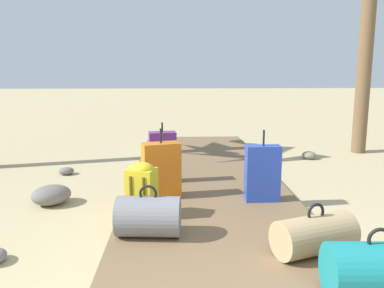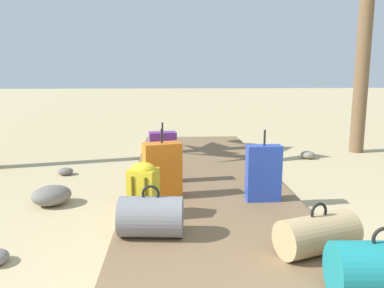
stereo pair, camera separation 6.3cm
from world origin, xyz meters
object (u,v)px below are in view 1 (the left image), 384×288
object	(u,v)px
duffel_bag_grey	(149,216)
backpack_yellow	(142,188)
duffel_bag_teal	(377,272)
suitcase_orange	(161,170)
suitcase_purple	(163,157)
suitcase_blue	(262,173)
duffel_bag_tan	(315,235)

from	to	relation	value
duffel_bag_grey	backpack_yellow	distance (m)	0.51
duffel_bag_teal	suitcase_orange	distance (m)	2.65
duffel_bag_teal	duffel_bag_grey	xyz separation A→B (m)	(-1.56, 1.08, -0.01)
suitcase_purple	suitcase_orange	bearing A→B (deg)	-89.64
duffel_bag_grey	backpack_yellow	world-z (taller)	backpack_yellow
suitcase_blue	suitcase_orange	bearing A→B (deg)	171.16
suitcase_purple	backpack_yellow	world-z (taller)	suitcase_purple
suitcase_purple	duffel_bag_teal	bearing A→B (deg)	-62.36
backpack_yellow	suitcase_blue	bearing A→B (deg)	18.43
suitcase_purple	duffel_bag_grey	distance (m)	1.77
suitcase_blue	suitcase_orange	size ratio (longest dim) A/B	1.00
duffel_bag_teal	suitcase_purple	xyz separation A→B (m)	(-1.49, 2.84, 0.15)
duffel_bag_tan	backpack_yellow	distance (m)	1.74
duffel_bag_grey	suitcase_orange	xyz separation A→B (m)	(0.08, 1.11, 0.14)
suitcase_purple	duffel_bag_grey	size ratio (longest dim) A/B	1.35
duffel_bag_tan	backpack_yellow	size ratio (longest dim) A/B	1.29
duffel_bag_teal	duffel_bag_tan	xyz separation A→B (m)	(-0.18, 0.66, -0.03)
duffel_bag_grey	duffel_bag_tan	xyz separation A→B (m)	(1.38, -0.42, -0.02)
duffel_bag_teal	suitcase_blue	bearing A→B (deg)	98.89
duffel_bag_teal	suitcase_orange	size ratio (longest dim) A/B	0.80
backpack_yellow	duffel_bag_grey	bearing A→B (deg)	-78.42
duffel_bag_teal	suitcase_purple	distance (m)	3.21
duffel_bag_teal	duffel_bag_tan	distance (m)	0.68
suitcase_blue	duffel_bag_tan	distance (m)	1.37
suitcase_purple	suitcase_orange	world-z (taller)	suitcase_orange
suitcase_purple	duffel_bag_grey	world-z (taller)	suitcase_purple
suitcase_blue	duffel_bag_tan	bearing A→B (deg)	-84.25
suitcase_purple	suitcase_orange	size ratio (longest dim) A/B	0.98
suitcase_purple	duffel_bag_tan	xyz separation A→B (m)	(1.31, -2.18, -0.18)
suitcase_purple	backpack_yellow	bearing A→B (deg)	-97.80
suitcase_orange	duffel_bag_teal	bearing A→B (deg)	-55.93
backpack_yellow	duffel_bag_tan	bearing A→B (deg)	-31.33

